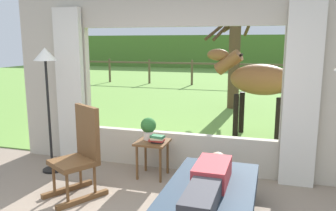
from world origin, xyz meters
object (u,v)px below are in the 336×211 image
side_table (153,148)px  book_stack (157,139)px  floor_lamp_left (46,73)px  rocking_chair (81,153)px  reclining_person (209,181)px  potted_plant (148,127)px  pasture_tree (235,49)px  horse (256,80)px  recliner_sofa (209,206)px

side_table → book_stack: bearing=-33.3°
book_stack → floor_lamp_left: 1.83m
rocking_chair → floor_lamp_left: size_ratio=0.62×
book_stack → floor_lamp_left: size_ratio=0.12×
reclining_person → floor_lamp_left: floor_lamp_left is taller
rocking_chair → potted_plant: bearing=86.7°
potted_plant → floor_lamp_left: size_ratio=0.18×
floor_lamp_left → side_table: bearing=8.6°
reclining_person → pasture_tree: (-0.44, 6.60, 1.17)m
book_stack → pasture_tree: size_ratio=0.06×
side_table → floor_lamp_left: bearing=-171.4°
potted_plant → horse: size_ratio=0.18×
recliner_sofa → potted_plant: 1.65m
recliner_sofa → reclining_person: (0.00, -0.05, 0.30)m
reclining_person → potted_plant: bearing=132.4°
rocking_chair → pasture_tree: pasture_tree is taller
potted_plant → horse: (1.37, 2.45, 0.45)m
floor_lamp_left → pasture_tree: pasture_tree is taller
rocking_chair → potted_plant: rocking_chair is taller
recliner_sofa → horse: (0.29, 3.60, 0.94)m
horse → book_stack: bearing=171.2°
floor_lamp_left → book_stack: bearing=6.0°
reclining_person → recliner_sofa: bearing=90.5°
reclining_person → potted_plant: 1.63m
rocking_chair → side_table: rocking_chair is taller
reclining_person → side_table: 1.52m
side_table → potted_plant: (-0.08, 0.06, 0.28)m
potted_plant → horse: 2.84m
reclining_person → horse: horse is taller
floor_lamp_left → pasture_tree: (2.06, 5.68, 0.23)m
side_table → horse: size_ratio=0.29×
reclining_person → book_stack: bearing=130.5°
recliner_sofa → floor_lamp_left: size_ratio=0.94×
recliner_sofa → reclining_person: reclining_person is taller
recliner_sofa → book_stack: bearing=131.8°
recliner_sofa → potted_plant: (-1.08, 1.15, 0.48)m
reclining_person → pasture_tree: 6.71m
reclining_person → book_stack: reclining_person is taller
floor_lamp_left → recliner_sofa: bearing=-19.1°
recliner_sofa → reclining_person: bearing=-89.5°
horse → pasture_tree: pasture_tree is taller
floor_lamp_left → horse: floor_lamp_left is taller
rocking_chair → side_table: size_ratio=2.15×
rocking_chair → potted_plant: 1.05m
reclining_person → book_stack: (-0.91, 1.08, 0.05)m
recliner_sofa → horse: size_ratio=0.94×
recliner_sofa → side_table: bearing=132.9°
pasture_tree → side_table: bearing=-95.9°
horse → pasture_tree: size_ratio=0.51×
rocking_chair → side_table: bearing=81.1°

